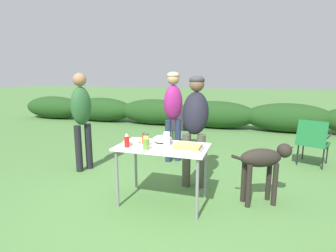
{
  "coord_description": "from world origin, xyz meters",
  "views": [
    {
      "loc": [
        1.0,
        -2.91,
        1.58
      ],
      "look_at": [
        -0.09,
        0.5,
        0.89
      ],
      "focal_mm": 28.0,
      "sensor_mm": 36.0,
      "label": 1
    }
  ],
  "objects_px": {
    "relish_jar": "(146,143)",
    "camp_chair_near_hedge": "(313,140)",
    "mixing_bowl": "(162,139)",
    "camp_chair_green_behind_table": "(181,126)",
    "ketchup_bottle": "(127,140)",
    "standing_person_in_dark_puffer": "(173,106)",
    "folding_table": "(163,152)",
    "standing_person_in_gray_fleece": "(195,118)",
    "spice_jar": "(146,140)",
    "paper_cup_stack": "(167,139)",
    "hot_sauce_bottle": "(144,138)",
    "standing_person_in_olive_jacket": "(82,113)",
    "plate_stack": "(132,142)",
    "dog": "(264,162)",
    "food_tray": "(188,147)"
  },
  "relations": [
    {
      "from": "standing_person_in_gray_fleece",
      "to": "standing_person_in_dark_puffer",
      "type": "relative_size",
      "value": 0.96
    },
    {
      "from": "spice_jar",
      "to": "standing_person_in_gray_fleece",
      "type": "height_order",
      "value": "standing_person_in_gray_fleece"
    },
    {
      "from": "plate_stack",
      "to": "camp_chair_near_hedge",
      "type": "height_order",
      "value": "camp_chair_near_hedge"
    },
    {
      "from": "standing_person_in_gray_fleece",
      "to": "camp_chair_green_behind_table",
      "type": "distance_m",
      "value": 2.2
    },
    {
      "from": "ketchup_bottle",
      "to": "camp_chair_near_hedge",
      "type": "bearing_deg",
      "value": 42.77
    },
    {
      "from": "camp_chair_near_hedge",
      "to": "ketchup_bottle",
      "type": "bearing_deg",
      "value": -115.73
    },
    {
      "from": "standing_person_in_dark_puffer",
      "to": "relish_jar",
      "type": "bearing_deg",
      "value": -118.92
    },
    {
      "from": "mixing_bowl",
      "to": "standing_person_in_dark_puffer",
      "type": "bearing_deg",
      "value": 101.37
    },
    {
      "from": "hot_sauce_bottle",
      "to": "camp_chair_near_hedge",
      "type": "distance_m",
      "value": 3.12
    },
    {
      "from": "camp_chair_green_behind_table",
      "to": "plate_stack",
      "type": "bearing_deg",
      "value": -99.29
    },
    {
      "from": "mixing_bowl",
      "to": "camp_chair_green_behind_table",
      "type": "bearing_deg",
      "value": 99.42
    },
    {
      "from": "hot_sauce_bottle",
      "to": "ketchup_bottle",
      "type": "relative_size",
      "value": 0.9
    },
    {
      "from": "folding_table",
      "to": "spice_jar",
      "type": "relative_size",
      "value": 6.93
    },
    {
      "from": "hot_sauce_bottle",
      "to": "camp_chair_green_behind_table",
      "type": "bearing_deg",
      "value": 94.87
    },
    {
      "from": "ketchup_bottle",
      "to": "standing_person_in_dark_puffer",
      "type": "relative_size",
      "value": 0.1
    },
    {
      "from": "standing_person_in_gray_fleece",
      "to": "standing_person_in_dark_puffer",
      "type": "xyz_separation_m",
      "value": [
        -0.6,
        0.91,
        0.05
      ]
    },
    {
      "from": "paper_cup_stack",
      "to": "hot_sauce_bottle",
      "type": "height_order",
      "value": "paper_cup_stack"
    },
    {
      "from": "relish_jar",
      "to": "standing_person_in_dark_puffer",
      "type": "height_order",
      "value": "standing_person_in_dark_puffer"
    },
    {
      "from": "standing_person_in_olive_jacket",
      "to": "camp_chair_near_hedge",
      "type": "height_order",
      "value": "standing_person_in_olive_jacket"
    },
    {
      "from": "food_tray",
      "to": "dog",
      "type": "xyz_separation_m",
      "value": [
        0.86,
        0.41,
        -0.22
      ]
    },
    {
      "from": "camp_chair_green_behind_table",
      "to": "standing_person_in_dark_puffer",
      "type": "bearing_deg",
      "value": -93.86
    },
    {
      "from": "spice_jar",
      "to": "ketchup_bottle",
      "type": "relative_size",
      "value": 0.93
    },
    {
      "from": "plate_stack",
      "to": "dog",
      "type": "height_order",
      "value": "plate_stack"
    },
    {
      "from": "camp_chair_green_behind_table",
      "to": "spice_jar",
      "type": "bearing_deg",
      "value": -94.77
    },
    {
      "from": "food_tray",
      "to": "relish_jar",
      "type": "height_order",
      "value": "relish_jar"
    },
    {
      "from": "folding_table",
      "to": "spice_jar",
      "type": "xyz_separation_m",
      "value": [
        -0.19,
        -0.05,
        0.15
      ]
    },
    {
      "from": "standing_person_in_olive_jacket",
      "to": "dog",
      "type": "bearing_deg",
      "value": -74.22
    },
    {
      "from": "dog",
      "to": "paper_cup_stack",
      "type": "bearing_deg",
      "value": -98.45
    },
    {
      "from": "spice_jar",
      "to": "paper_cup_stack",
      "type": "bearing_deg",
      "value": 16.27
    },
    {
      "from": "standing_person_in_dark_puffer",
      "to": "dog",
      "type": "relative_size",
      "value": 2.16
    },
    {
      "from": "mixing_bowl",
      "to": "camp_chair_near_hedge",
      "type": "relative_size",
      "value": 0.3
    },
    {
      "from": "mixing_bowl",
      "to": "relish_jar",
      "type": "height_order",
      "value": "relish_jar"
    },
    {
      "from": "food_tray",
      "to": "standing_person_in_olive_jacket",
      "type": "relative_size",
      "value": 0.21
    },
    {
      "from": "paper_cup_stack",
      "to": "dog",
      "type": "xyz_separation_m",
      "value": [
        1.14,
        0.35,
        -0.28
      ]
    },
    {
      "from": "mixing_bowl",
      "to": "ketchup_bottle",
      "type": "relative_size",
      "value": 1.45
    },
    {
      "from": "spice_jar",
      "to": "standing_person_in_dark_puffer",
      "type": "relative_size",
      "value": 0.1
    },
    {
      "from": "mixing_bowl",
      "to": "camp_chair_near_hedge",
      "type": "height_order",
      "value": "mixing_bowl"
    },
    {
      "from": "relish_jar",
      "to": "camp_chair_near_hedge",
      "type": "height_order",
      "value": "relish_jar"
    },
    {
      "from": "mixing_bowl",
      "to": "paper_cup_stack",
      "type": "height_order",
      "value": "paper_cup_stack"
    },
    {
      "from": "standing_person_in_dark_puffer",
      "to": "camp_chair_near_hedge",
      "type": "xyz_separation_m",
      "value": [
        2.41,
        0.48,
        -0.56
      ]
    },
    {
      "from": "ketchup_bottle",
      "to": "camp_chair_near_hedge",
      "type": "relative_size",
      "value": 0.21
    },
    {
      "from": "folding_table",
      "to": "standing_person_in_gray_fleece",
      "type": "distance_m",
      "value": 0.81
    },
    {
      "from": "food_tray",
      "to": "plate_stack",
      "type": "bearing_deg",
      "value": 175.96
    },
    {
      "from": "food_tray",
      "to": "standing_person_in_olive_jacket",
      "type": "height_order",
      "value": "standing_person_in_olive_jacket"
    },
    {
      "from": "plate_stack",
      "to": "paper_cup_stack",
      "type": "height_order",
      "value": "paper_cup_stack"
    },
    {
      "from": "relish_jar",
      "to": "standing_person_in_gray_fleece",
      "type": "distance_m",
      "value": 1.0
    },
    {
      "from": "standing_person_in_gray_fleece",
      "to": "camp_chair_green_behind_table",
      "type": "relative_size",
      "value": 1.9
    },
    {
      "from": "ketchup_bottle",
      "to": "hot_sauce_bottle",
      "type": "bearing_deg",
      "value": 55.5
    },
    {
      "from": "standing_person_in_dark_puffer",
      "to": "spice_jar",
      "type": "bearing_deg",
      "value": -120.44
    },
    {
      "from": "folding_table",
      "to": "food_tray",
      "type": "bearing_deg",
      "value": -7.91
    }
  ]
}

